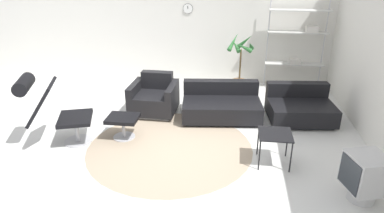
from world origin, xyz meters
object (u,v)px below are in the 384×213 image
object	(u,v)px
armchair_red	(154,99)
couch_second	(300,108)
potted_plant	(240,70)
shelf_unit	(299,39)
couch_low	(221,106)
side_table	(275,136)
ottoman	(123,122)
crt_television	(365,176)
lounge_chair	(48,103)

from	to	relation	value
armchair_red	couch_second	size ratio (longest dim) A/B	0.70
couch_second	potted_plant	bearing A→B (deg)	-57.24
potted_plant	shelf_unit	world-z (taller)	shelf_unit
couch_low	side_table	size ratio (longest dim) A/B	3.15
ottoman	couch_second	xyz separation A→B (m)	(2.99, 1.09, -0.06)
ottoman	couch_low	size ratio (longest dim) A/B	0.33
side_table	potted_plant	distance (m)	2.97
crt_television	potted_plant	distance (m)	3.94
lounge_chair	armchair_red	bearing A→B (deg)	118.68
couch_second	potted_plant	distance (m)	1.77
armchair_red	shelf_unit	world-z (taller)	shelf_unit
couch_low	side_table	xyz separation A→B (m)	(0.83, -1.50, 0.20)
couch_low	couch_second	xyz separation A→B (m)	(1.44, 0.06, 0.00)
couch_low	potted_plant	size ratio (longest dim) A/B	1.17
lounge_chair	ottoman	bearing A→B (deg)	90.00
crt_television	potted_plant	xyz separation A→B (m)	(-1.50, 3.64, 0.15)
ottoman	shelf_unit	bearing A→B (deg)	42.04
ottoman	armchair_red	xyz separation A→B (m)	(0.27, 1.07, -0.00)
couch_second	side_table	bearing A→B (deg)	62.73
lounge_chair	crt_television	distance (m)	4.53
shelf_unit	lounge_chair	bearing A→B (deg)	-142.78
side_table	armchair_red	bearing A→B (deg)	143.83
couch_low	crt_television	xyz separation A→B (m)	(1.84, -2.21, 0.11)
lounge_chair	potted_plant	world-z (taller)	potted_plant
lounge_chair	shelf_unit	size ratio (longest dim) A/B	0.56
lounge_chair	shelf_unit	distance (m)	5.28
side_table	couch_low	bearing A→B (deg)	118.92
armchair_red	potted_plant	bearing A→B (deg)	-138.09
shelf_unit	couch_low	bearing A→B (deg)	-131.33
couch_second	crt_television	world-z (taller)	couch_second
lounge_chair	ottoman	xyz separation A→B (m)	(1.05, 0.35, -0.42)
couch_second	side_table	size ratio (longest dim) A/B	2.56
armchair_red	couch_low	bearing A→B (deg)	179.45
ottoman	crt_television	bearing A→B (deg)	-19.18
couch_low	crt_television	world-z (taller)	couch_low
shelf_unit	potted_plant	bearing A→B (deg)	-163.35
lounge_chair	armchair_red	world-z (taller)	lounge_chair
couch_second	armchair_red	bearing A→B (deg)	-5.75
potted_plant	side_table	bearing A→B (deg)	-80.36
armchair_red	crt_television	distance (m)	3.85
couch_low	couch_second	distance (m)	1.44
armchair_red	potted_plant	distance (m)	2.14
armchair_red	couch_second	world-z (taller)	armchair_red
lounge_chair	couch_low	world-z (taller)	lounge_chair
crt_television	potted_plant	size ratio (longest dim) A/B	0.48
lounge_chair	couch_low	size ratio (longest dim) A/B	0.75
armchair_red	side_table	size ratio (longest dim) A/B	1.80
armchair_red	potted_plant	size ratio (longest dim) A/B	0.67
armchair_red	shelf_unit	xyz separation A→B (m)	(2.87, 1.76, 0.86)
armchair_red	potted_plant	world-z (taller)	potted_plant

